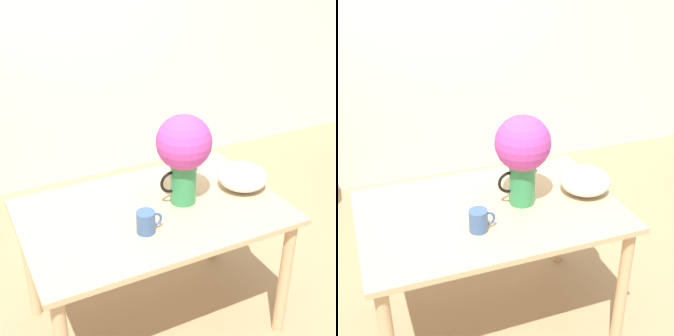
% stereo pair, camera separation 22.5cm
% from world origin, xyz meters
% --- Properties ---
extents(ground_plane, '(12.00, 12.00, 0.00)m').
position_xyz_m(ground_plane, '(0.00, 0.00, 0.00)').
color(ground_plane, '#9E7F5B').
extents(wall_back, '(8.00, 0.05, 2.60)m').
position_xyz_m(wall_back, '(0.00, 1.87, 1.30)').
color(wall_back, silver).
rests_on(wall_back, ground_plane).
extents(table, '(1.28, 0.84, 0.74)m').
position_xyz_m(table, '(0.03, 0.01, 0.64)').
color(table, tan).
rests_on(table, ground_plane).
extents(flower_vase, '(0.27, 0.27, 0.46)m').
position_xyz_m(flower_vase, '(0.20, 0.01, 1.03)').
color(flower_vase, '#2D844C').
rests_on(flower_vase, table).
extents(coffee_mug, '(0.13, 0.09, 0.11)m').
position_xyz_m(coffee_mug, '(-0.08, -0.15, 0.80)').
color(coffee_mug, '#385689').
rests_on(coffee_mug, table).
extents(white_bowl, '(0.26, 0.26, 0.13)m').
position_xyz_m(white_bowl, '(0.54, -0.01, 0.81)').
color(white_bowl, silver).
rests_on(white_bowl, table).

